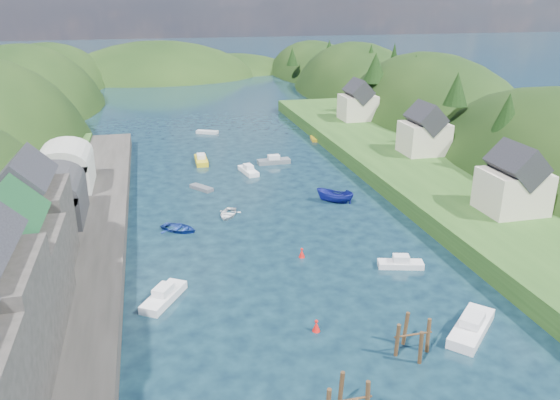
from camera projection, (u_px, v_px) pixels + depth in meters
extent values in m
plane|color=black|center=(247.00, 176.00, 85.99)|extent=(600.00, 600.00, 0.00)
ellipsoid|color=black|center=(29.00, 140.00, 140.90)|extent=(44.00, 75.56, 48.19)
ellipsoid|color=black|center=(52.00, 104.00, 178.53)|extent=(44.00, 75.56, 39.00)
ellipsoid|color=black|center=(426.00, 163.00, 121.60)|extent=(36.00, 75.56, 48.00)
ellipsoid|color=black|center=(356.00, 120.00, 160.50)|extent=(36.00, 75.56, 44.49)
ellipsoid|color=black|center=(315.00, 92.00, 198.18)|extent=(36.00, 75.56, 36.00)
ellipsoid|color=black|center=(160.00, 104.00, 196.46)|extent=(80.00, 60.00, 44.00)
ellipsoid|color=black|center=(233.00, 101.00, 212.43)|extent=(70.00, 56.00, 36.00)
cone|color=black|center=(26.00, 96.00, 105.30)|extent=(5.28, 5.28, 5.20)
cone|color=black|center=(54.00, 80.00, 125.46)|extent=(4.07, 4.07, 4.80)
cone|color=black|center=(40.00, 68.00, 135.62)|extent=(4.56, 4.56, 8.18)
cone|color=black|center=(30.00, 72.00, 140.79)|extent=(4.75, 4.75, 5.67)
cone|color=black|center=(49.00, 64.00, 152.04)|extent=(4.27, 4.27, 6.50)
cone|color=black|center=(507.00, 118.00, 78.09)|extent=(5.29, 5.29, 7.20)
cone|color=black|center=(457.00, 89.00, 90.11)|extent=(4.07, 4.07, 5.49)
cone|color=black|center=(459.00, 102.00, 100.20)|extent=(3.40, 3.40, 6.16)
cone|color=black|center=(415.00, 74.00, 114.68)|extent=(4.94, 4.94, 8.16)
cone|color=black|center=(375.00, 68.00, 116.75)|extent=(5.25, 5.25, 6.28)
cone|color=black|center=(394.00, 59.00, 129.18)|extent=(3.36, 3.36, 7.97)
cone|color=black|center=(371.00, 60.00, 141.48)|extent=(4.57, 4.57, 7.82)
cone|color=black|center=(344.00, 59.00, 156.34)|extent=(3.59, 3.59, 7.00)
cone|color=black|center=(329.00, 50.00, 163.79)|extent=(4.14, 4.14, 5.64)
cone|color=black|center=(292.00, 57.00, 173.25)|extent=(3.83, 3.83, 5.55)
cube|color=#2D2B28|center=(60.00, 277.00, 53.06)|extent=(12.00, 110.00, 2.00)
cube|color=#2D2B28|center=(12.00, 278.00, 43.76)|extent=(8.00, 9.00, 7.00)
cube|color=#1E592D|center=(2.00, 227.00, 42.19)|extent=(5.88, 9.36, 5.88)
cube|color=#2D2B28|center=(32.00, 228.00, 51.77)|extent=(7.00, 8.00, 8.00)
cube|color=black|center=(23.00, 180.00, 50.06)|extent=(5.15, 8.32, 5.15)
cube|color=#2D2D30|center=(53.00, 204.00, 63.39)|extent=(7.00, 9.00, 4.00)
cylinder|color=#2D2D30|center=(50.00, 188.00, 62.68)|extent=(7.00, 9.00, 7.00)
cube|color=#B2B2A8|center=(66.00, 173.00, 74.30)|extent=(7.00, 9.00, 4.00)
cylinder|color=#B2B2A8|center=(63.00, 159.00, 73.60)|extent=(7.00, 9.00, 7.00)
cube|color=#234719|center=(423.00, 176.00, 81.98)|extent=(16.00, 120.00, 2.40)
cube|color=beige|center=(513.00, 191.00, 64.74)|extent=(7.00, 6.00, 5.00)
cube|color=black|center=(517.00, 164.00, 63.57)|extent=(5.15, 6.24, 5.15)
cube|color=beige|center=(424.00, 138.00, 88.83)|extent=(7.00, 6.00, 5.00)
cube|color=black|center=(426.00, 118.00, 87.66)|extent=(5.15, 6.24, 5.15)
cube|color=beige|center=(358.00, 107.00, 113.17)|extent=(7.00, 6.00, 5.00)
cube|color=black|center=(359.00, 91.00, 112.00)|extent=(5.15, 6.24, 5.15)
cylinder|color=#382314|center=(341.00, 394.00, 37.25)|extent=(0.32, 0.32, 3.66)
cylinder|color=#382314|center=(348.00, 400.00, 35.78)|extent=(3.33, 0.16, 0.16)
cylinder|color=#382314|center=(428.00, 339.00, 43.28)|extent=(0.32, 0.32, 3.57)
cylinder|color=#382314|center=(405.00, 332.00, 44.19)|extent=(0.32, 0.32, 3.57)
cylinder|color=#382314|center=(397.00, 343.00, 42.69)|extent=(0.32, 0.32, 3.57)
cylinder|color=#382314|center=(420.00, 351.00, 41.78)|extent=(0.32, 0.32, 3.57)
cylinder|color=#382314|center=(413.00, 335.00, 42.78)|extent=(3.18, 0.16, 0.16)
cone|color=red|center=(316.00, 326.00, 46.17)|extent=(0.70, 0.70, 0.90)
sphere|color=red|center=(316.00, 321.00, 45.99)|extent=(0.30, 0.30, 0.30)
cone|color=red|center=(302.00, 253.00, 59.22)|extent=(0.70, 0.70, 0.90)
sphere|color=red|center=(302.00, 249.00, 59.04)|extent=(0.30, 0.30, 0.30)
cube|color=silver|center=(207.00, 132.00, 112.32)|extent=(4.61, 3.31, 0.62)
cube|color=white|center=(471.00, 328.00, 45.96)|extent=(6.45, 6.22, 0.94)
cube|color=silver|center=(472.00, 319.00, 45.65)|extent=(2.79, 2.75, 0.70)
cube|color=gold|center=(201.00, 161.00, 92.74)|extent=(2.00, 5.81, 0.81)
cube|color=silver|center=(201.00, 156.00, 92.46)|extent=(1.37, 2.04, 0.70)
cube|color=slate|center=(274.00, 161.00, 92.30)|extent=(5.54, 1.96, 0.77)
cube|color=silver|center=(274.00, 157.00, 92.02)|extent=(1.95, 1.32, 0.70)
cube|color=silver|center=(400.00, 264.00, 57.14)|extent=(4.92, 2.73, 0.65)
cube|color=silver|center=(401.00, 258.00, 56.89)|extent=(1.86, 1.48, 0.70)
cube|color=gold|center=(314.00, 139.00, 107.37)|extent=(1.86, 3.92, 0.53)
imported|color=navy|center=(179.00, 228.00, 65.92)|extent=(5.71, 5.44, 0.96)
cube|color=silver|center=(164.00, 297.00, 50.78)|extent=(4.65, 5.86, 0.80)
cube|color=silver|center=(163.00, 290.00, 50.50)|extent=(2.19, 2.40, 0.70)
imported|color=navy|center=(335.00, 197.00, 74.76)|extent=(5.43, 4.40, 2.00)
imported|color=white|center=(228.00, 214.00, 70.38)|extent=(4.23, 4.86, 0.84)
cube|color=#51555C|center=(202.00, 188.00, 79.90)|extent=(3.35, 3.91, 0.55)
cube|color=white|center=(248.00, 171.00, 87.34)|extent=(2.65, 5.37, 0.72)
cube|color=silver|center=(248.00, 167.00, 87.07)|extent=(1.51, 1.99, 0.70)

